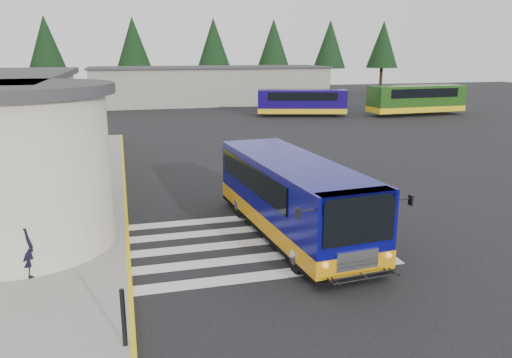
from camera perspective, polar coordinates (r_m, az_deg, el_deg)
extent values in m
plane|color=black|center=(16.57, -0.24, -6.21)|extent=(140.00, 140.00, 0.00)
cube|color=yellow|center=(19.84, -14.69, -2.95)|extent=(0.12, 34.00, 0.16)
cylinder|color=beige|center=(16.15, -25.52, 0.70)|extent=(5.20, 5.20, 4.50)
cylinder|color=#38383A|center=(15.82, -26.46, 9.18)|extent=(5.80, 5.80, 0.30)
cube|color=black|center=(20.66, -21.68, 0.54)|extent=(0.08, 1.20, 2.20)
cube|color=#38383A|center=(20.36, -20.67, 4.18)|extent=(1.20, 1.80, 0.12)
cube|color=silver|center=(13.60, 1.22, -10.96)|extent=(8.00, 0.55, 0.01)
cube|color=silver|center=(14.66, -0.12, -9.02)|extent=(8.00, 0.55, 0.01)
cube|color=silver|center=(15.73, -1.26, -7.35)|extent=(8.00, 0.55, 0.01)
cube|color=silver|center=(16.82, -2.25, -5.88)|extent=(8.00, 0.55, 0.01)
cube|color=silver|center=(17.93, -3.11, -4.60)|extent=(8.00, 0.55, 0.01)
cube|color=gray|center=(57.99, -5.28, 10.52)|extent=(26.00, 8.00, 4.00)
cube|color=#38383A|center=(57.89, -5.33, 12.60)|extent=(26.40, 8.40, 0.20)
cylinder|color=black|center=(65.61, -22.47, 9.78)|extent=(0.44, 0.44, 3.60)
cone|color=black|center=(65.49, -22.90, 14.13)|extent=(4.40, 4.40, 6.40)
cylinder|color=black|center=(65.15, -13.60, 10.43)|extent=(0.44, 0.44, 3.60)
cone|color=black|center=(65.03, -13.86, 14.82)|extent=(4.40, 4.40, 6.40)
cylinder|color=black|center=(66.21, -4.77, 10.83)|extent=(0.44, 0.44, 3.60)
cone|color=black|center=(66.10, -4.87, 15.16)|extent=(4.40, 4.40, 6.40)
cylinder|color=black|center=(68.12, 1.98, 10.97)|extent=(0.44, 0.44, 3.60)
cone|color=black|center=(68.00, 2.02, 15.18)|extent=(4.40, 4.40, 6.40)
cylinder|color=black|center=(70.88, 8.29, 10.96)|extent=(0.44, 0.44, 3.60)
cone|color=black|center=(70.77, 8.44, 15.00)|extent=(4.40, 4.40, 6.40)
cylinder|color=black|center=(74.40, 14.06, 10.84)|extent=(0.44, 0.44, 3.60)
cone|color=black|center=(74.30, 14.30, 14.69)|extent=(4.40, 4.40, 6.40)
cube|color=#080865|center=(16.07, 4.11, -1.56)|extent=(2.91, 8.30, 2.13)
cube|color=orange|center=(16.31, 4.06, -4.29)|extent=(2.95, 8.33, 0.51)
cube|color=black|center=(16.41, 4.04, -5.28)|extent=(2.94, 8.32, 0.20)
cube|color=black|center=(12.52, 11.73, -4.87)|extent=(1.99, 0.22, 1.13)
cube|color=silver|center=(12.87, 11.53, -9.07)|extent=(1.18, 0.15, 0.50)
cube|color=black|center=(16.20, -0.62, 0.18)|extent=(0.52, 5.95, 0.81)
cube|color=black|center=(17.08, 6.69, 0.82)|extent=(0.52, 5.95, 0.81)
cylinder|color=black|center=(13.69, 4.82, -8.88)|extent=(0.34, 0.89, 0.87)
cylinder|color=black|center=(14.57, 12.02, -7.67)|extent=(0.34, 0.89, 0.87)
cylinder|color=black|center=(18.12, -1.84, -2.95)|extent=(0.34, 0.89, 0.87)
cylinder|color=black|center=(18.80, 3.94, -2.33)|extent=(0.34, 0.89, 0.87)
cube|color=black|center=(11.82, 4.85, -3.93)|extent=(0.06, 0.17, 0.27)
cube|color=black|center=(13.40, 17.27, -2.32)|extent=(0.06, 0.17, 0.27)
imported|color=black|center=(14.22, -24.81, -6.83)|extent=(0.65, 0.74, 1.71)
cylinder|color=black|center=(10.49, -14.90, -15.06)|extent=(0.10, 0.10, 1.21)
cube|color=#12064D|center=(46.82, 5.23, 8.87)|extent=(8.40, 4.32, 2.07)
cube|color=yellow|center=(46.90, 5.21, 7.86)|extent=(8.44, 4.36, 0.45)
cube|color=black|center=(46.77, 5.24, 9.48)|extent=(6.68, 3.89, 0.72)
cube|color=#1E4713|center=(49.69, 17.86, 8.78)|extent=(9.29, 3.00, 2.35)
cube|color=yellow|center=(49.78, 17.78, 7.70)|extent=(9.32, 3.03, 0.51)
cube|color=black|center=(49.64, 17.91, 9.43)|extent=(7.26, 2.95, 0.82)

